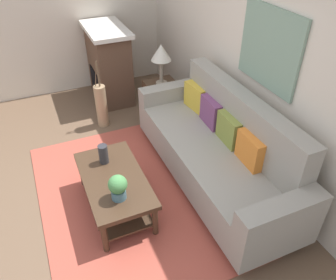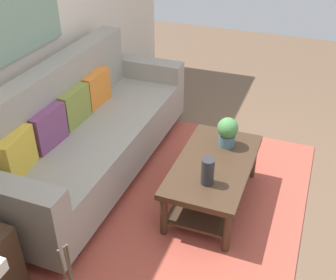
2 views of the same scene
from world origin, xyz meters
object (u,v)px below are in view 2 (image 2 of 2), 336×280
at_px(throw_pillow_mustard, 16,154).
at_px(coffee_table, 213,174).
at_px(framed_painting, 24,4).
at_px(tabletop_vase, 208,172).
at_px(throw_pillow_olive, 74,107).
at_px(throw_pillow_plum, 48,128).
at_px(throw_pillow_orange, 96,88).
at_px(couch, 89,133).
at_px(potted_plant_tabletop, 227,131).

relative_size(throw_pillow_mustard, coffee_table, 0.33).
bearing_deg(framed_painting, tabletop_vase, -100.50).
bearing_deg(coffee_table, throw_pillow_olive, 88.52).
height_order(throw_pillow_mustard, tabletop_vase, throw_pillow_mustard).
height_order(throw_pillow_plum, throw_pillow_orange, same).
bearing_deg(tabletop_vase, throw_pillow_plum, 93.64).
bearing_deg(framed_painting, coffee_table, -91.17).
height_order(couch, tabletop_vase, couch).
bearing_deg(framed_painting, potted_plant_tabletop, -81.31).
xyz_separation_m(throw_pillow_mustard, throw_pillow_plum, (0.39, 0.00, 0.00)).
height_order(throw_pillow_mustard, throw_pillow_plum, same).
distance_m(throw_pillow_mustard, throw_pillow_orange, 1.18).
bearing_deg(coffee_table, throw_pillow_plum, 105.39).
relative_size(couch, throw_pillow_mustard, 6.87).
bearing_deg(throw_pillow_orange, couch, -162.52).
relative_size(coffee_table, framed_painting, 1.28).
bearing_deg(throw_pillow_orange, potted_plant_tabletop, -95.88).
distance_m(throw_pillow_mustard, tabletop_vase, 1.42).
relative_size(couch, throw_pillow_plum, 6.87).
height_order(coffee_table, framed_painting, framed_painting).
height_order(tabletop_vase, potted_plant_tabletop, potted_plant_tabletop).
height_order(couch, coffee_table, couch).
distance_m(couch, potted_plant_tabletop, 1.25).
relative_size(couch, tabletop_vase, 11.50).
distance_m(throw_pillow_olive, potted_plant_tabletop, 1.37).
relative_size(throw_pillow_plum, throw_pillow_olive, 1.00).
bearing_deg(framed_painting, throw_pillow_orange, -40.87).
distance_m(potted_plant_tabletop, framed_painting, 1.95).
bearing_deg(coffee_table, framed_painting, 88.83).
bearing_deg(potted_plant_tabletop, throw_pillow_mustard, 128.00).
xyz_separation_m(coffee_table, potted_plant_tabletop, (0.29, -0.03, 0.26)).
bearing_deg(couch, coffee_table, -91.63).
bearing_deg(throw_pillow_mustard, framed_painting, 23.39).
distance_m(coffee_table, potted_plant_tabletop, 0.39).
bearing_deg(tabletop_vase, potted_plant_tabletop, -0.79).
height_order(throw_pillow_olive, coffee_table, throw_pillow_olive).
bearing_deg(coffee_table, potted_plant_tabletop, -5.61).
bearing_deg(potted_plant_tabletop, throw_pillow_olive, 100.86).
height_order(throw_pillow_orange, potted_plant_tabletop, throw_pillow_orange).
distance_m(throw_pillow_plum, potted_plant_tabletop, 1.49).
xyz_separation_m(couch, framed_painting, (0.00, 0.47, 1.11)).
distance_m(throw_pillow_orange, tabletop_vase, 1.51).
bearing_deg(throw_pillow_orange, throw_pillow_olive, 180.00).
bearing_deg(framed_painting, throw_pillow_mustard, -156.61).
relative_size(throw_pillow_olive, tabletop_vase, 1.67).
bearing_deg(throw_pillow_mustard, coffee_table, -60.04).
height_order(couch, throw_pillow_plum, couch).
bearing_deg(coffee_table, couch, 88.37).
distance_m(couch, framed_painting, 1.20).
xyz_separation_m(tabletop_vase, potted_plant_tabletop, (0.57, -0.01, 0.03)).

